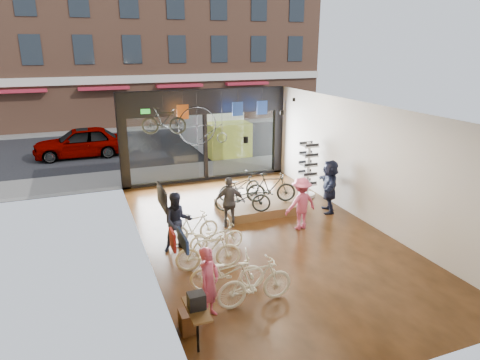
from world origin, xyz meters
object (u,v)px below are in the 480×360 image
display_platform (255,207)px  customer_5 (329,186)px  floor_bike_1 (255,282)px  display_bike_right (239,186)px  display_bike_mid (271,188)px  customer_3 (301,204)px  street_car (81,142)px  customer_1 (178,222)px  floor_bike_4 (217,237)px  floor_bike_3 (208,251)px  floor_bike_2 (227,272)px  customer_0 (209,283)px  display_bike_left (243,198)px  floor_bike_5 (194,227)px  box_truck (216,126)px  customer_2 (230,202)px  sunglasses_rack (308,170)px  hung_bike (164,121)px  penny_farthing (205,127)px

display_platform → customer_5: bearing=-22.2°
floor_bike_1 → display_bike_right: (1.85, 5.76, 0.21)m
display_bike_mid → customer_3: bearing=-157.2°
street_car → customer_1: size_ratio=2.68×
floor_bike_4 → floor_bike_3: bearing=151.3°
floor_bike_2 → display_bike_right: bearing=-10.2°
floor_bike_1 → customer_0: bearing=94.2°
customer_0 → customer_1: 3.27m
floor_bike_4 → display_bike_left: 2.31m
floor_bike_5 → display_bike_mid: (3.15, 1.51, 0.35)m
floor_bike_5 → customer_1: (-0.54, -0.34, 0.39)m
floor_bike_4 → display_platform: floor_bike_4 is taller
box_truck → floor_bike_3: box_truck is taller
floor_bike_5 → customer_1: bearing=113.3°
street_car → floor_bike_3: (2.67, -13.37, -0.27)m
customer_5 → display_bike_left: bearing=-72.2°
floor_bike_1 → display_bike_left: 4.76m
floor_bike_5 → display_bike_right: bearing=-53.6°
display_bike_mid → floor_bike_4: bearing=146.1°
customer_1 → customer_3: size_ratio=1.02×
box_truck → display_bike_left: box_truck is taller
display_platform → customer_5: customer_5 is taller
street_car → customer_2: 11.76m
floor_bike_2 → display_bike_right: 5.47m
box_truck → floor_bike_1: 14.71m
display_platform → sunglasses_rack: size_ratio=1.15×
floor_bike_3 → customer_2: 2.76m
display_bike_left → customer_1: 2.81m
floor_bike_2 → hung_bike: size_ratio=1.10×
street_car → customer_1: customer_1 is taller
display_platform → penny_farthing: size_ratio=1.28×
floor_bike_4 → display_bike_mid: 3.52m
display_bike_right → penny_farthing: 2.89m
floor_bike_5 → display_platform: floor_bike_5 is taller
street_car → display_bike_right: street_car is taller
display_platform → floor_bike_5: bearing=-148.1°
display_platform → display_bike_mid: 0.86m
display_platform → display_bike_right: (-0.33, 0.64, 0.60)m
display_bike_right → sunglasses_rack: 2.77m
display_bike_right → sunglasses_rack: sunglasses_rack is taller
floor_bike_3 → display_bike_mid: bearing=-37.2°
floor_bike_1 → customer_0: (-1.08, -0.11, 0.27)m
floor_bike_1 → customer_1: size_ratio=1.06×
floor_bike_3 → customer_2: bearing=-22.9°
floor_bike_5 → customer_2: (1.34, 0.69, 0.35)m
street_car → floor_bike_5: (2.74, -11.71, -0.32)m
floor_bike_2 → display_bike_left: size_ratio=0.96×
customer_2 → street_car: bearing=-56.0°
customer_0 → customer_3: customer_3 is taller
floor_bike_2 → display_platform: size_ratio=0.72×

